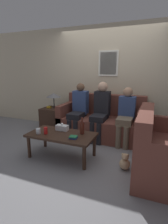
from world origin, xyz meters
TOP-DOWN VIEW (x-y plane):
  - ground_plane at (0.00, 0.00)m, footprint 16.00×16.00m
  - wall_back at (0.00, 1.02)m, footprint 9.00×0.08m
  - couch_main at (0.00, 0.54)m, footprint 1.92×0.91m
  - couch_side at (1.31, -0.61)m, footprint 0.91×1.38m
  - coffee_table at (-0.38, -0.71)m, footprint 1.19×0.62m
  - side_table_with_lamp at (-1.29, 0.45)m, footprint 0.50×0.50m
  - wine_bottle at (-0.05, -0.57)m, footprint 0.08×0.08m
  - drinking_glass at (-0.77, -0.86)m, footprint 0.08×0.08m
  - book_stack at (-0.10, -0.83)m, footprint 0.14×0.13m
  - soda_can at (-0.64, -0.82)m, footprint 0.07×0.07m
  - tissue_box at (-0.46, -0.54)m, footprint 0.23×0.12m
  - person_left at (-0.53, 0.38)m, footprint 0.34×0.64m
  - person_middle at (0.01, 0.39)m, footprint 0.34×0.64m
  - person_right at (0.57, 0.35)m, footprint 0.34×0.61m
  - teddy_bear at (0.75, -0.71)m, footprint 0.17×0.17m

SIDE VIEW (x-z plane):
  - ground_plane at x=0.00m, z-range 0.00..0.00m
  - teddy_bear at x=0.75m, z-range -0.02..0.25m
  - couch_main at x=0.00m, z-range -0.15..0.82m
  - couch_side at x=1.31m, z-range -0.15..0.82m
  - side_table_with_lamp at x=-1.29m, z-range -0.14..0.85m
  - coffee_table at x=-0.38m, z-range 0.16..0.61m
  - book_stack at x=-0.10m, z-range 0.44..0.48m
  - drinking_glass at x=-0.77m, z-range 0.44..0.54m
  - tissue_box at x=-0.46m, z-range 0.42..0.57m
  - soda_can at x=-0.64m, z-range 0.44..0.56m
  - wine_bottle at x=-0.05m, z-range 0.40..0.71m
  - person_right at x=0.57m, z-range 0.06..1.26m
  - person_left at x=-0.53m, z-range 0.05..1.30m
  - person_middle at x=0.01m, z-range 0.06..1.36m
  - wall_back at x=0.00m, z-range 0.00..2.60m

